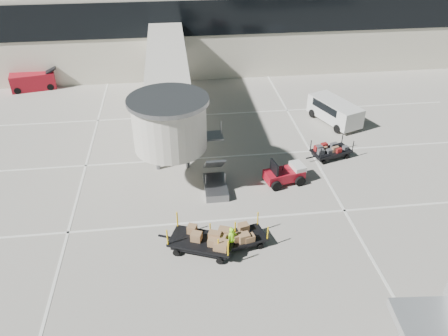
{
  "coord_description": "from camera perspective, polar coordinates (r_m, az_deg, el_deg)",
  "views": [
    {
      "loc": [
        -3.62,
        -17.41,
        16.18
      ],
      "look_at": [
        -0.93,
        4.45,
        2.0
      ],
      "focal_mm": 35.0,
      "sensor_mm": 36.0,
      "label": 1
    }
  ],
  "objects": [
    {
      "name": "lane_markings",
      "position": [
        31.39,
        -0.62,
        1.76
      ],
      "size": [
        40.0,
        30.0,
        0.02
      ],
      "color": "silver",
      "rests_on": "ground"
    },
    {
      "name": "terminal",
      "position": [
        48.97,
        -3.14,
        18.46
      ],
      "size": [
        64.0,
        12.11,
        15.2
      ],
      "color": "beige",
      "rests_on": "ground"
    },
    {
      "name": "minivan",
      "position": [
        36.67,
        14.13,
        7.43
      ],
      "size": [
        3.49,
        5.11,
        1.8
      ],
      "rotation": [
        0.0,
        0.0,
        0.37
      ],
      "color": "silver",
      "rests_on": "ground"
    },
    {
      "name": "suitcase_cart",
      "position": [
        31.77,
        13.75,
        2.17
      ],
      "size": [
        3.49,
        2.09,
        1.34
      ],
      "rotation": [
        0.0,
        0.0,
        0.28
      ],
      "color": "black",
      "rests_on": "ground"
    },
    {
      "name": "belt_loader",
      "position": [
        45.72,
        -23.61,
        10.35
      ],
      "size": [
        4.46,
        2.42,
        2.04
      ],
      "rotation": [
        0.0,
        0.0,
        0.2
      ],
      "color": "maroon",
      "rests_on": "ground"
    },
    {
      "name": "box_cart_far",
      "position": [
        23.16,
        -2.68,
        -9.41
      ],
      "size": [
        4.16,
        2.78,
        1.62
      ],
      "rotation": [
        0.0,
        0.0,
        -0.38
      ],
      "color": "black",
      "rests_on": "ground"
    },
    {
      "name": "baggage_tug",
      "position": [
        28.42,
        7.98,
        -0.81
      ],
      "size": [
        2.75,
        2.08,
        1.68
      ],
      "rotation": [
        0.0,
        0.0,
        0.21
      ],
      "color": "maroon",
      "rests_on": "ground"
    },
    {
      "name": "box_cart_near",
      "position": [
        23.43,
        1.93,
        -9.18
      ],
      "size": [
        3.61,
        2.04,
        1.38
      ],
      "rotation": [
        0.0,
        0.0,
        0.23
      ],
      "color": "black",
      "rests_on": "ground"
    },
    {
      "name": "jet_bridge",
      "position": [
        31.97,
        -7.27,
        10.66
      ],
      "size": [
        5.7,
        20.4,
        6.03
      ],
      "color": "beige",
      "rests_on": "ground"
    },
    {
      "name": "ground",
      "position": [
        24.04,
        3.54,
        -9.61
      ],
      "size": [
        140.0,
        140.0,
        0.0
      ],
      "primitive_type": "plane",
      "color": "#B6B0A2",
      "rests_on": "ground"
    },
    {
      "name": "ground_worker",
      "position": [
        22.98,
        1.07,
        -9.36
      ],
      "size": [
        0.66,
        0.56,
        1.54
      ],
      "primitive_type": "imported",
      "rotation": [
        0.0,
        0.0,
        0.42
      ],
      "color": "#90EA18",
      "rests_on": "ground"
    }
  ]
}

